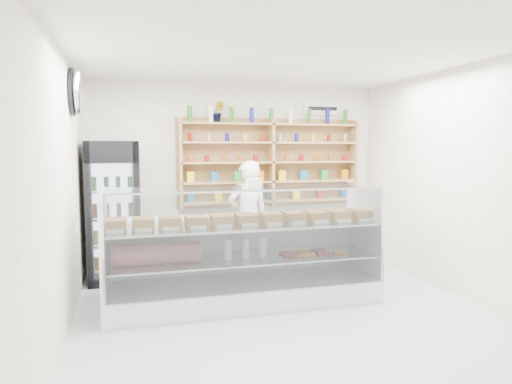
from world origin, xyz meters
name	(u,v)px	position (x,y,z in m)	size (l,w,h in m)	color
room	(293,188)	(0.00, 0.00, 1.40)	(5.00, 5.00, 5.00)	silver
display_counter	(244,271)	(-0.35, 0.68, 0.37)	(3.16, 0.94, 1.38)	white
shop_worker	(248,218)	(0.00, 1.87, 0.82)	(0.60, 0.39, 1.64)	white
drinks_cooler	(113,211)	(-1.85, 2.02, 0.96)	(0.71, 0.70, 1.91)	black
wall_shelving	(271,162)	(0.50, 2.34, 1.59)	(2.84, 0.28, 1.33)	#A6864E
potted_plant	(218,112)	(-0.33, 2.34, 2.35)	(0.17, 0.14, 0.31)	#1E6626
security_mirror	(77,92)	(-2.17, 1.20, 2.45)	(0.15, 0.50, 0.50)	silver
wall_sign	(322,109)	(1.40, 2.47, 2.45)	(0.62, 0.03, 0.20)	white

